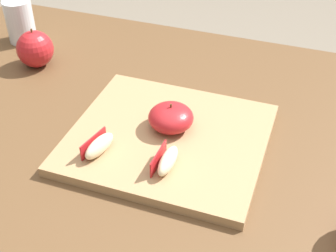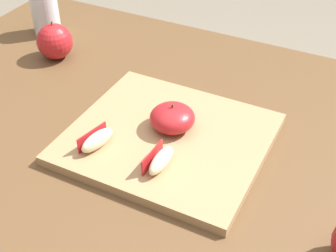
{
  "view_description": "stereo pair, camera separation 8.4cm",
  "coord_description": "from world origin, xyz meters",
  "px_view_note": "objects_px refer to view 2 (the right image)",
  "views": [
    {
      "loc": [
        0.19,
        -0.67,
        1.33
      ],
      "look_at": [
        -0.03,
        -0.04,
        0.8
      ],
      "focal_mm": 50.35,
      "sensor_mm": 36.0,
      "label": 1
    },
    {
      "loc": [
        0.27,
        -0.63,
        1.33
      ],
      "look_at": [
        -0.03,
        -0.04,
        0.8
      ],
      "focal_mm": 50.35,
      "sensor_mm": 36.0,
      "label": 2
    }
  ],
  "objects_px": {
    "cutting_board": "(168,139)",
    "apple_wedge_back": "(97,140)",
    "apple_wedge_right": "(158,159)",
    "apple_half_skin_up": "(172,118)",
    "whole_apple_crimson": "(55,41)",
    "drinking_glass_water": "(45,14)"
  },
  "relations": [
    {
      "from": "apple_half_skin_up",
      "to": "apple_wedge_right",
      "type": "distance_m",
      "value": 0.11
    },
    {
      "from": "apple_wedge_right",
      "to": "whole_apple_crimson",
      "type": "distance_m",
      "value": 0.47
    },
    {
      "from": "apple_half_skin_up",
      "to": "apple_wedge_right",
      "type": "relative_size",
      "value": 1.17
    },
    {
      "from": "apple_wedge_back",
      "to": "whole_apple_crimson",
      "type": "height_order",
      "value": "whole_apple_crimson"
    },
    {
      "from": "cutting_board",
      "to": "whole_apple_crimson",
      "type": "xyz_separation_m",
      "value": [
        -0.38,
        0.16,
        0.03
      ]
    },
    {
      "from": "whole_apple_crimson",
      "to": "cutting_board",
      "type": "bearing_deg",
      "value": -23.24
    },
    {
      "from": "drinking_glass_water",
      "to": "apple_wedge_back",
      "type": "bearing_deg",
      "value": -41.95
    },
    {
      "from": "apple_wedge_back",
      "to": "whole_apple_crimson",
      "type": "xyz_separation_m",
      "value": [
        -0.28,
        0.25,
        0.01
      ]
    },
    {
      "from": "cutting_board",
      "to": "apple_wedge_back",
      "type": "bearing_deg",
      "value": -137.86
    },
    {
      "from": "drinking_glass_water",
      "to": "cutting_board",
      "type": "bearing_deg",
      "value": -28.17
    },
    {
      "from": "apple_wedge_back",
      "to": "whole_apple_crimson",
      "type": "relative_size",
      "value": 0.81
    },
    {
      "from": "apple_half_skin_up",
      "to": "whole_apple_crimson",
      "type": "xyz_separation_m",
      "value": [
        -0.37,
        0.14,
        0.0
      ]
    },
    {
      "from": "cutting_board",
      "to": "apple_wedge_back",
      "type": "relative_size",
      "value": 4.72
    },
    {
      "from": "cutting_board",
      "to": "apple_half_skin_up",
      "type": "distance_m",
      "value": 0.04
    },
    {
      "from": "apple_half_skin_up",
      "to": "apple_wedge_right",
      "type": "bearing_deg",
      "value": -75.95
    },
    {
      "from": "apple_wedge_right",
      "to": "cutting_board",
      "type": "bearing_deg",
      "value": 106.13
    },
    {
      "from": "cutting_board",
      "to": "drinking_glass_water",
      "type": "relative_size",
      "value": 3.34
    },
    {
      "from": "cutting_board",
      "to": "apple_wedge_right",
      "type": "relative_size",
      "value": 4.9
    },
    {
      "from": "apple_half_skin_up",
      "to": "apple_wedge_back",
      "type": "distance_m",
      "value": 0.14
    },
    {
      "from": "apple_wedge_right",
      "to": "whole_apple_crimson",
      "type": "height_order",
      "value": "whole_apple_crimson"
    },
    {
      "from": "apple_half_skin_up",
      "to": "drinking_glass_water",
      "type": "bearing_deg",
      "value": 153.82
    },
    {
      "from": "apple_half_skin_up",
      "to": "apple_wedge_back",
      "type": "relative_size",
      "value": 1.12
    }
  ]
}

